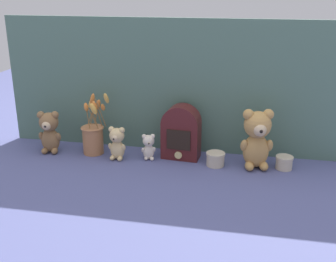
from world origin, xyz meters
TOP-DOWN VIEW (x-y plane):
  - ground_plane at (0.00, 0.00)m, footprint 4.00×4.00m
  - backdrop_wall at (0.00, 0.17)m, footprint 1.73×0.02m
  - teddy_bear_large at (0.41, 0.01)m, footprint 0.16×0.14m
  - teddy_bear_medium at (-0.60, 0.01)m, footprint 0.12×0.11m
  - teddy_bear_small at (-0.24, -0.02)m, footprint 0.09×0.08m
  - teddy_bear_tiny at (-0.09, 0.01)m, footprint 0.07×0.07m
  - flower_vase at (-0.38, 0.03)m, footprint 0.16×0.15m
  - vintage_radio at (0.06, 0.06)m, footprint 0.19×0.11m
  - decorative_tin_tall at (0.23, 0.00)m, footprint 0.09×0.09m
  - decorative_tin_short at (0.54, 0.02)m, footprint 0.08×0.08m

SIDE VIEW (x-z plane):
  - ground_plane at x=0.00m, z-range 0.00..0.00m
  - decorative_tin_short at x=0.54m, z-range 0.00..0.06m
  - decorative_tin_tall at x=0.23m, z-range 0.00..0.06m
  - teddy_bear_tiny at x=-0.09m, z-range 0.00..0.13m
  - teddy_bear_small at x=-0.24m, z-range 0.00..0.17m
  - flower_vase at x=-0.38m, z-range -0.07..0.26m
  - teddy_bear_medium at x=-0.60m, z-range 0.00..0.22m
  - vintage_radio at x=0.06m, z-range 0.00..0.27m
  - teddy_bear_large at x=0.41m, z-range 0.01..0.29m
  - backdrop_wall at x=0.00m, z-range 0.00..0.66m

